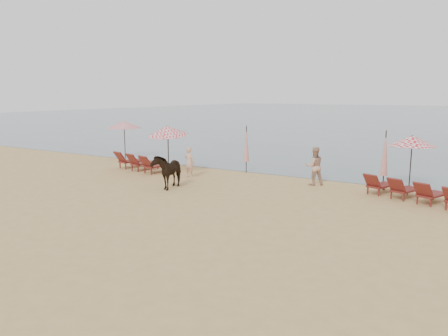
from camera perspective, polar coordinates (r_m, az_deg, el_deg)
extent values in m
plane|color=tan|center=(13.79, -11.07, -7.51)|extent=(120.00, 120.00, 0.00)
cube|color=#51606B|center=(90.16, 26.05, 6.17)|extent=(160.00, 140.00, 0.06)
cube|color=maroon|center=(24.61, -11.84, 0.91)|extent=(0.97, 1.56, 0.08)
cube|color=maroon|center=(24.14, -13.39, 1.38)|extent=(0.76, 0.61, 0.63)
cube|color=maroon|center=(23.69, -10.29, 0.62)|extent=(0.97, 1.56, 0.08)
cube|color=maroon|center=(23.20, -11.86, 1.11)|extent=(0.76, 0.61, 0.63)
cube|color=maroon|center=(22.78, -8.61, 0.31)|extent=(0.97, 1.56, 0.08)
cube|color=maroon|center=(22.28, -10.21, 0.81)|extent=(0.76, 0.61, 0.63)
cube|color=maroon|center=(19.00, 19.92, -2.13)|extent=(1.05, 1.47, 0.08)
cube|color=maroon|center=(18.35, 18.77, -1.61)|extent=(0.73, 0.63, 0.59)
cube|color=maroon|center=(18.48, 22.67, -2.62)|extent=(1.05, 1.47, 0.08)
cube|color=maroon|center=(17.81, 21.59, -2.11)|extent=(0.73, 0.63, 0.59)
cube|color=maroon|center=(18.00, 25.57, -3.13)|extent=(1.05, 1.47, 0.08)
cube|color=maroon|center=(17.32, 24.57, -2.63)|extent=(0.73, 0.63, 0.59)
cylinder|color=black|center=(28.08, -12.84, 3.44)|extent=(0.05, 0.05, 2.18)
cone|color=red|center=(27.98, -12.92, 5.56)|extent=(2.08, 2.08, 0.45)
sphere|color=black|center=(27.97, -12.94, 5.96)|extent=(0.08, 0.08, 0.08)
cylinder|color=black|center=(21.99, -7.29, 2.05)|extent=(0.05, 0.05, 2.27)
cone|color=red|center=(21.88, -7.35, 4.86)|extent=(2.01, 2.05, 0.68)
sphere|color=black|center=(21.86, -7.36, 5.41)|extent=(0.08, 0.08, 0.08)
cylinder|color=black|center=(19.99, 23.18, 0.38)|extent=(0.05, 0.05, 2.14)
cone|color=red|center=(19.86, 23.38, 3.29)|extent=(1.90, 1.90, 0.43)
sphere|color=black|center=(19.85, 23.42, 3.83)|extent=(0.08, 0.08, 0.08)
cylinder|color=black|center=(22.42, 2.94, 2.45)|extent=(0.05, 0.05, 2.42)
cone|color=red|center=(22.39, 2.94, 3.18)|extent=(0.29, 0.29, 1.81)
cylinder|color=black|center=(19.57, 20.22, 0.95)|extent=(0.05, 0.05, 2.53)
cone|color=red|center=(19.53, 20.27, 1.83)|extent=(0.31, 0.31, 1.89)
imported|color=black|center=(18.99, -7.36, -0.33)|extent=(1.23, 1.93, 1.51)
imported|color=#DDA48A|center=(21.27, -4.55, 0.77)|extent=(0.56, 0.38, 1.49)
imported|color=tan|center=(19.79, 11.72, 0.25)|extent=(1.05, 1.03, 1.71)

